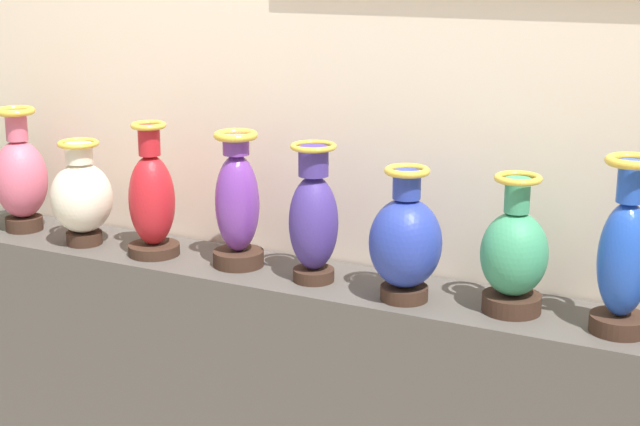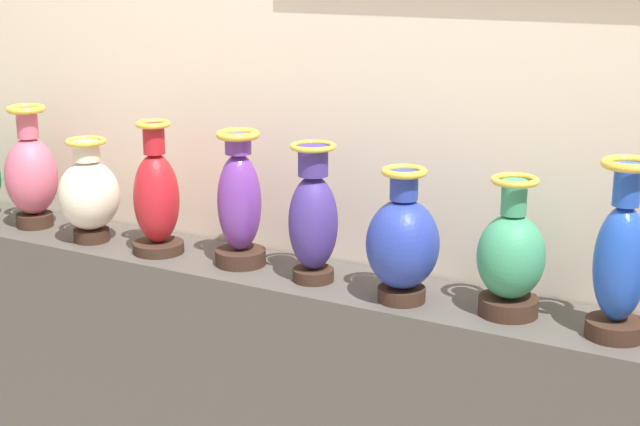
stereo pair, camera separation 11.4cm
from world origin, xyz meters
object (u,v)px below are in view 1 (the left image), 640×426
vase_violet (237,205)px  vase_jade (514,255)px  vase_indigo (314,218)px  vase_sapphire (624,258)px  vase_rose (21,177)px  vase_ivory (82,196)px  vase_crimson (152,201)px  vase_cobalt (405,242)px

vase_violet → vase_jade: (0.81, -0.00, -0.03)m
vase_indigo → vase_violet: bearing=175.8°
vase_sapphire → vase_violet: bearing=178.9°
vase_rose → vase_violet: bearing=0.1°
vase_ivory → vase_indigo: size_ratio=0.85×
vase_indigo → vase_crimson: bearing=-179.3°
vase_crimson → vase_indigo: (0.53, 0.01, 0.01)m
vase_ivory → vase_cobalt: vase_cobalt is taller
vase_sapphire → vase_cobalt: bearing=-177.4°
vase_crimson → vase_indigo: vase_crimson is taller
vase_crimson → vase_violet: vase_crimson is taller
vase_indigo → vase_cobalt: bearing=-5.4°
vase_violet → vase_sapphire: size_ratio=0.92×
vase_cobalt → vase_jade: bearing=8.9°
vase_rose → vase_sapphire: 1.89m
vase_rose → vase_violet: 0.81m
vase_rose → vase_sapphire: bearing=-0.6°
vase_cobalt → vase_sapphire: size_ratio=0.83×
vase_ivory → vase_crimson: 0.26m
vase_rose → vase_cobalt: 1.35m
vase_ivory → vase_indigo: (0.79, 0.02, 0.03)m
vase_violet → vase_sapphire: bearing=-1.1°
vase_indigo → vase_sapphire: size_ratio=0.90×
vase_ivory → vase_jade: (1.34, 0.03, -0.00)m
vase_violet → vase_indigo: size_ratio=1.02×
vase_jade → vase_violet: bearing=179.8°
vase_violet → vase_sapphire: (1.07, -0.02, 0.00)m
vase_sapphire → vase_jade: bearing=176.2°
vase_violet → vase_jade: bearing=-0.2°
vase_ivory → vase_violet: size_ratio=0.83×
vase_sapphire → vase_ivory: bearing=-179.5°
vase_rose → vase_violet: vase_rose is taller
vase_violet → vase_ivory: bearing=-176.4°
vase_indigo → vase_cobalt: size_ratio=1.09×
vase_rose → vase_violet: size_ratio=1.02×
vase_violet → vase_cobalt: bearing=-4.8°
vase_rose → vase_cobalt: (1.35, -0.04, -0.02)m
vase_rose → vase_cobalt: bearing=-1.9°
vase_ivory → vase_violet: 0.54m
vase_indigo → vase_cobalt: (0.28, -0.03, -0.02)m
vase_cobalt → vase_jade: size_ratio=1.00×
vase_ivory → vase_jade: 1.34m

